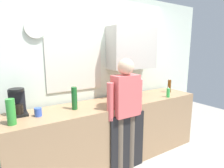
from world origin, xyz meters
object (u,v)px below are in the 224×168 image
object	(u,v)px
bottle_dark_sauce	(138,96)
cup_blue_mug	(38,112)
coffee_maker	(17,103)
person_at_sink	(125,106)
bottle_amber_beer	(169,86)
bottle_clear_soda	(11,112)
bottle_green_wine	(74,98)
mixing_bowl	(118,98)
dish_soap	(168,93)

from	to	relation	value
bottle_dark_sauce	cup_blue_mug	bearing A→B (deg)	173.01
coffee_maker	cup_blue_mug	bearing A→B (deg)	-42.59
person_at_sink	bottle_amber_beer	bearing A→B (deg)	17.42
cup_blue_mug	bottle_amber_beer	bearing A→B (deg)	0.42
bottle_clear_soda	person_at_sink	world-z (taller)	person_at_sink
person_at_sink	bottle_green_wine	bearing A→B (deg)	157.91
bottle_green_wine	bottle_amber_beer	size ratio (longest dim) A/B	1.30
mixing_bowl	person_at_sink	xyz separation A→B (m)	(-0.10, -0.34, -0.03)
bottle_amber_beer	dish_soap	bearing A→B (deg)	-141.70
mixing_bowl	cup_blue_mug	bearing A→B (deg)	-177.47
dish_soap	person_at_sink	bearing A→B (deg)	-176.24
bottle_clear_soda	bottle_amber_beer	bearing A→B (deg)	2.85
coffee_maker	cup_blue_mug	xyz separation A→B (m)	(0.19, -0.18, -0.10)
bottle_dark_sauce	person_at_sink	bearing A→B (deg)	-161.19
person_at_sink	mixing_bowl	bearing A→B (deg)	76.75
bottle_green_wine	person_at_sink	size ratio (longest dim) A/B	0.19
cup_blue_mug	dish_soap	bearing A→B (deg)	-6.37
bottle_amber_beer	dish_soap	world-z (taller)	bottle_amber_beer
mixing_bowl	bottle_amber_beer	bearing A→B (deg)	-1.79
bottle_clear_soda	cup_blue_mug	bearing A→B (deg)	21.53
person_at_sink	coffee_maker	bearing A→B (deg)	163.61
person_at_sink	cup_blue_mug	bearing A→B (deg)	168.85
mixing_bowl	person_at_sink	distance (m)	0.35
bottle_amber_beer	cup_blue_mug	xyz separation A→B (m)	(-2.30, -0.02, -0.06)
bottle_amber_beer	mixing_bowl	xyz separation A→B (m)	(-1.13, 0.04, -0.07)
coffee_maker	bottle_clear_soda	bearing A→B (deg)	-107.05
bottle_dark_sauce	dish_soap	distance (m)	0.60
cup_blue_mug	dish_soap	distance (m)	2.01
bottle_amber_beer	bottle_clear_soda	world-z (taller)	bottle_clear_soda
bottle_green_wine	bottle_dark_sauce	world-z (taller)	bottle_green_wine
bottle_green_wine	bottle_dark_sauce	distance (m)	0.96
bottle_dark_sauce	person_at_sink	size ratio (longest dim) A/B	0.11
bottle_amber_beer	cup_blue_mug	size ratio (longest dim) A/B	2.30
cup_blue_mug	person_at_sink	distance (m)	1.11
bottle_clear_soda	dish_soap	bearing A→B (deg)	-2.78
bottle_clear_soda	mixing_bowl	xyz separation A→B (m)	(1.46, 0.16, -0.10)
coffee_maker	dish_soap	bearing A→B (deg)	-10.39
mixing_bowl	bottle_green_wine	bearing A→B (deg)	-176.77
cup_blue_mug	bottle_dark_sauce	bearing A→B (deg)	-6.99
mixing_bowl	coffee_maker	bearing A→B (deg)	174.70
coffee_maker	cup_blue_mug	size ratio (longest dim) A/B	3.30
bottle_amber_beer	dish_soap	xyz separation A→B (m)	(-0.30, -0.24, -0.04)
bottle_dark_sauce	cup_blue_mug	xyz separation A→B (m)	(-1.40, 0.17, -0.04)
bottle_green_wine	bottle_amber_beer	world-z (taller)	bottle_green_wine
bottle_green_wine	dish_soap	world-z (taller)	bottle_green_wine
bottle_green_wine	person_at_sink	xyz separation A→B (m)	(0.61, -0.30, -0.14)
cup_blue_mug	dish_soap	world-z (taller)	dish_soap
bottle_clear_soda	person_at_sink	size ratio (longest dim) A/B	0.17
bottle_amber_beer	mixing_bowl	bearing A→B (deg)	178.21
bottle_green_wine	dish_soap	size ratio (longest dim) A/B	1.67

